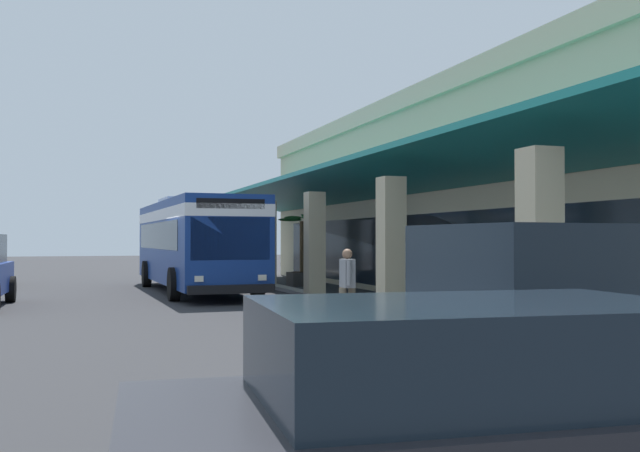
# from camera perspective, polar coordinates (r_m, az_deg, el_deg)

# --- Properties ---
(ground) EXTENTS (120.00, 120.00, 0.00)m
(ground) POSITION_cam_1_polar(r_m,az_deg,el_deg) (24.61, 9.78, -5.31)
(ground) COLOR #2D2D30
(curb_strip) EXTENTS (34.10, 0.50, 0.12)m
(curb_strip) POSITION_cam_1_polar(r_m,az_deg,el_deg) (22.26, -0.31, -5.63)
(curb_strip) COLOR #9E998E
(curb_strip) RESTS_ON ground
(plaza_building) EXTENTS (28.72, 17.01, 6.60)m
(plaza_building) POSITION_cam_1_polar(r_m,az_deg,el_deg) (26.90, 19.52, 2.14)
(plaza_building) COLOR #C6B793
(plaza_building) RESTS_ON ground
(transit_bus) EXTENTS (11.27, 3.02, 3.34)m
(transit_bus) POSITION_cam_1_polar(r_m,az_deg,el_deg) (25.34, -10.03, -1.00)
(transit_bus) COLOR navy
(transit_bus) RESTS_ON ground
(parked_sedan_charcoal) EXTENTS (2.69, 4.54, 1.47)m
(parked_sedan_charcoal) POSITION_cam_1_polar(r_m,az_deg,el_deg) (4.42, 14.03, -15.17)
(parked_sedan_charcoal) COLOR #232328
(parked_sedan_charcoal) RESTS_ON ground
(parked_suv_silver) EXTENTS (2.98, 4.95, 1.97)m
(parked_suv_silver) POSITION_cam_1_polar(r_m,az_deg,el_deg) (7.80, 21.05, -6.98)
(parked_suv_silver) COLOR #B2B5BA
(parked_suv_silver) RESTS_ON ground
(pedestrian) EXTENTS (0.65, 0.42, 1.63)m
(pedestrian) POSITION_cam_1_polar(r_m,az_deg,el_deg) (15.20, 2.20, -4.55)
(pedestrian) COLOR #726651
(pedestrian) RESTS_ON ground
(potted_palm) EXTENTS (1.83, 1.88, 2.84)m
(potted_palm) POSITION_cam_1_polar(r_m,az_deg,el_deg) (28.05, -1.47, -3.50)
(potted_palm) COLOR #4C4742
(potted_palm) RESTS_ON ground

